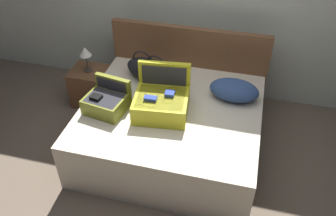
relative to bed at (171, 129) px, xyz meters
name	(u,v)px	position (x,y,z in m)	size (l,w,h in m)	color
ground_plane	(161,174)	(0.00, -0.40, -0.28)	(12.00, 12.00, 0.00)	#6B5B4C
bed	(171,129)	(0.00, 0.00, 0.00)	(1.81, 1.65, 0.56)	beige
headboard	(188,67)	(0.00, 0.86, 0.24)	(1.85, 0.08, 1.05)	brown
hard_case_large	(162,101)	(-0.08, -0.07, 0.41)	(0.57, 0.55, 0.45)	gold
hard_case_medium	(107,101)	(-0.62, -0.18, 0.39)	(0.44, 0.41, 0.30)	olive
duffel_bag	(150,70)	(-0.35, 0.44, 0.41)	(0.65, 0.45, 0.34)	black
pillow_near_headboard	(234,90)	(0.59, 0.33, 0.39)	(0.51, 0.32, 0.21)	navy
nightstand	(91,86)	(-1.19, 0.57, -0.05)	(0.44, 0.40, 0.47)	brown
table_lamp	(85,53)	(-1.19, 0.57, 0.43)	(0.14, 0.14, 0.32)	#3F3833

